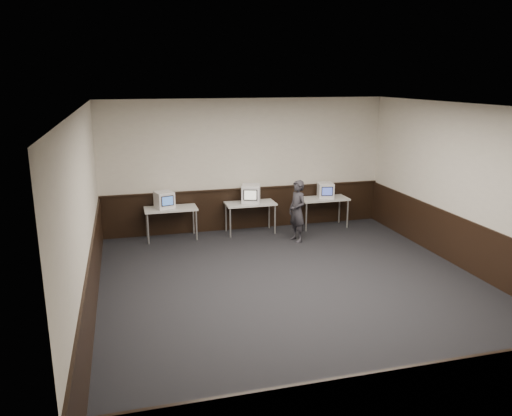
{
  "coord_description": "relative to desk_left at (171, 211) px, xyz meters",
  "views": [
    {
      "loc": [
        -2.87,
        -7.67,
        3.66
      ],
      "look_at": [
        -0.39,
        1.6,
        1.15
      ],
      "focal_mm": 35.0,
      "sensor_mm": 36.0,
      "label": 1
    }
  ],
  "objects": [
    {
      "name": "floor",
      "position": [
        1.9,
        -3.6,
        -0.68
      ],
      "size": [
        8.0,
        8.0,
        0.0
      ],
      "primitive_type": "plane",
      "color": "black",
      "rests_on": "ground"
    },
    {
      "name": "ceiling",
      "position": [
        1.9,
        -3.6,
        2.52
      ],
      "size": [
        8.0,
        8.0,
        0.0
      ],
      "primitive_type": "plane",
      "rotation": [
        3.14,
        0.0,
        0.0
      ],
      "color": "white",
      "rests_on": "back_wall"
    },
    {
      "name": "back_wall",
      "position": [
        1.9,
        0.4,
        0.92
      ],
      "size": [
        7.0,
        0.0,
        7.0
      ],
      "primitive_type": "plane",
      "rotation": [
        1.57,
        0.0,
        0.0
      ],
      "color": "beige",
      "rests_on": "ground"
    },
    {
      "name": "front_wall",
      "position": [
        1.9,
        -7.6,
        0.92
      ],
      "size": [
        7.0,
        0.0,
        7.0
      ],
      "primitive_type": "plane",
      "rotation": [
        -1.57,
        0.0,
        0.0
      ],
      "color": "beige",
      "rests_on": "ground"
    },
    {
      "name": "left_wall",
      "position": [
        -1.6,
        -3.6,
        0.92
      ],
      "size": [
        0.0,
        8.0,
        8.0
      ],
      "primitive_type": "plane",
      "rotation": [
        1.57,
        0.0,
        1.57
      ],
      "color": "beige",
      "rests_on": "ground"
    },
    {
      "name": "right_wall",
      "position": [
        5.4,
        -3.6,
        0.92
      ],
      "size": [
        0.0,
        8.0,
        8.0
      ],
      "primitive_type": "plane",
      "rotation": [
        1.57,
        0.0,
        -1.57
      ],
      "color": "beige",
      "rests_on": "ground"
    },
    {
      "name": "wainscot_back",
      "position": [
        1.9,
        0.38,
        -0.18
      ],
      "size": [
        6.98,
        0.04,
        1.0
      ],
      "primitive_type": "cube",
      "color": "black",
      "rests_on": "back_wall"
    },
    {
      "name": "wainscot_front",
      "position": [
        1.9,
        -7.58,
        -0.18
      ],
      "size": [
        6.98,
        0.04,
        1.0
      ],
      "primitive_type": "cube",
      "color": "black",
      "rests_on": "front_wall"
    },
    {
      "name": "wainscot_left",
      "position": [
        -1.58,
        -3.6,
        -0.18
      ],
      "size": [
        0.04,
        7.98,
        1.0
      ],
      "primitive_type": "cube",
      "color": "black",
      "rests_on": "left_wall"
    },
    {
      "name": "wainscot_right",
      "position": [
        5.38,
        -3.6,
        -0.18
      ],
      "size": [
        0.04,
        7.98,
        1.0
      ],
      "primitive_type": "cube",
      "color": "black",
      "rests_on": "right_wall"
    },
    {
      "name": "wainscot_rail",
      "position": [
        1.9,
        0.36,
        0.34
      ],
      "size": [
        6.98,
        0.06,
        0.04
      ],
      "primitive_type": "cube",
      "color": "black",
      "rests_on": "wainscot_back"
    },
    {
      "name": "desk_left",
      "position": [
        0.0,
        0.0,
        0.0
      ],
      "size": [
        1.2,
        0.6,
        0.75
      ],
      "color": "beige",
      "rests_on": "ground"
    },
    {
      "name": "desk_center",
      "position": [
        1.9,
        0.0,
        0.0
      ],
      "size": [
        1.2,
        0.6,
        0.75
      ],
      "color": "beige",
      "rests_on": "ground"
    },
    {
      "name": "desk_right",
      "position": [
        3.8,
        0.0,
        0.0
      ],
      "size": [
        1.2,
        0.6,
        0.75
      ],
      "color": "beige",
      "rests_on": "ground"
    },
    {
      "name": "emac_left",
      "position": [
        -0.14,
        0.01,
        0.27
      ],
      "size": [
        0.49,
        0.5,
        0.39
      ],
      "rotation": [
        0.0,
        0.0,
        0.28
      ],
      "color": "white",
      "rests_on": "desk_left"
    },
    {
      "name": "emac_center",
      "position": [
        1.92,
        0.01,
        0.29
      ],
      "size": [
        0.56,
        0.57,
        0.43
      ],
      "rotation": [
        0.0,
        0.0,
        -0.32
      ],
      "color": "white",
      "rests_on": "desk_center"
    },
    {
      "name": "emac_right",
      "position": [
        3.85,
        0.01,
        0.26
      ],
      "size": [
        0.45,
        0.47,
        0.38
      ],
      "rotation": [
        0.0,
        0.0,
        -0.21
      ],
      "color": "white",
      "rests_on": "desk_right"
    },
    {
      "name": "person",
      "position": [
        2.78,
        -0.9,
        0.04
      ],
      "size": [
        0.46,
        0.59,
        1.43
      ],
      "primitive_type": "imported",
      "rotation": [
        0.0,
        0.0,
        -1.32
      ],
      "color": "#29282D",
      "rests_on": "ground"
    }
  ]
}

